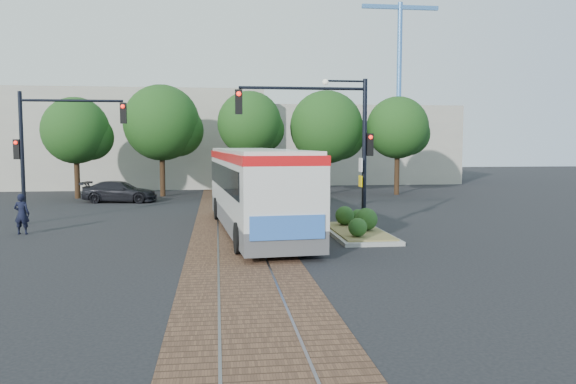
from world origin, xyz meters
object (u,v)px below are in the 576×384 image
at_px(signal_pole_main, 334,131).
at_px(officer, 22,214).
at_px(city_bus, 256,186).
at_px(signal_pole_left, 48,139).
at_px(traffic_island, 357,227).
at_px(parked_car, 120,192).

xyz_separation_m(signal_pole_main, officer, (-12.47, 1.73, -3.33)).
bearing_deg(signal_pole_main, city_bus, 156.90).
bearing_deg(signal_pole_main, officer, 172.11).
relative_size(signal_pole_main, signal_pole_left, 1.00).
bearing_deg(officer, signal_pole_main, 176.60).
height_order(signal_pole_main, signal_pole_left, signal_pole_main).
height_order(city_bus, traffic_island, city_bus).
distance_m(city_bus, traffic_island, 4.51).
bearing_deg(officer, traffic_island, 176.78).
xyz_separation_m(signal_pole_main, parked_car, (-10.66, 13.99, -3.50)).
distance_m(signal_pole_main, parked_car, 17.93).
height_order(city_bus, parked_car, city_bus).
xyz_separation_m(signal_pole_left, parked_car, (1.57, 9.19, -3.20)).
bearing_deg(signal_pole_main, traffic_island, -5.36).
xyz_separation_m(city_bus, traffic_island, (3.99, -1.38, -1.58)).
bearing_deg(signal_pole_left, traffic_island, -20.36).
relative_size(signal_pole_left, parked_car, 1.32).
xyz_separation_m(city_bus, signal_pole_left, (-9.20, 3.51, 1.95)).
height_order(traffic_island, officer, officer).
bearing_deg(signal_pole_left, officer, -94.39).
relative_size(signal_pole_main, parked_car, 1.32).
bearing_deg(signal_pole_main, parked_car, 127.29).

